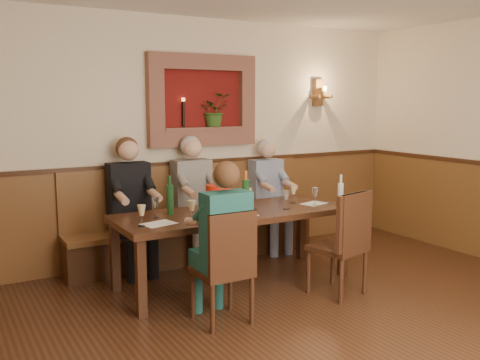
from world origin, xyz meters
The scene contains 31 objects.
ground_plane centered at (0.00, 0.00, 0.00)m, with size 6.00×6.00×0.00m, color black.
room_shell centered at (0.00, 0.00, 1.89)m, with size 6.04×6.04×2.82m.
wainscoting centered at (0.00, 0.00, 0.59)m, with size 6.02×6.02×1.15m.
wall_niche centered at (0.24, 2.94, 1.81)m, with size 1.36×0.30×1.06m.
wall_sconce centered at (1.90, 2.93, 1.94)m, with size 0.25×0.20×0.35m.
dining_table centered at (0.00, 1.85, 0.68)m, with size 2.40×0.90×0.75m.
bench centered at (0.00, 2.79, 0.33)m, with size 3.00×0.45×1.11m.
chair_near_left centered at (-0.56, 1.04, 0.28)m, with size 0.43×0.43×0.97m.
chair_near_right centered at (0.71, 1.07, 0.29)m, with size 0.54×0.54×1.01m.
person_bench_left centered at (-0.78, 2.69, 0.61)m, with size 0.44×0.54×1.47m.
person_bench_mid centered at (-0.04, 2.69, 0.60)m, with size 0.43×0.53×1.45m.
person_bench_right centered at (0.98, 2.69, 0.57)m, with size 0.40×0.49×1.38m.
person_chair_front centered at (-0.56, 1.07, 0.56)m, with size 0.40×0.49×1.37m.
spittoon_bucket centered at (-0.17, 1.86, 0.89)m, with size 0.24×0.24×0.28m, color red.
wine_bottle_green_a centered at (0.12, 1.81, 0.92)m, with size 0.08×0.08×0.40m.
wine_bottle_green_b centered at (-0.62, 2.01, 0.90)m, with size 0.08×0.08×0.38m.
water_bottle centered at (1.07, 1.48, 0.88)m, with size 0.07×0.07×0.34m.
tasting_sheet_a centered at (-0.87, 1.69, 0.75)m, with size 0.29×0.21×0.00m, color white.
tasting_sheet_b centered at (-0.02, 1.63, 0.75)m, with size 0.25×0.18×0.00m, color white.
tasting_sheet_c centered at (0.94, 1.75, 0.75)m, with size 0.27×0.19×0.00m, color white.
tasting_sheet_d centered at (-0.35, 1.59, 0.75)m, with size 0.31×0.22×0.00m, color white.
wine_glass_0 centered at (-0.20, 1.52, 0.85)m, with size 0.08×0.08×0.19m, color #E3CA87, non-canonical shape.
wine_glass_1 centered at (-0.30, 1.92, 0.85)m, with size 0.08×0.08×0.19m, color white, non-canonical shape.
wine_glass_2 centered at (0.88, 1.67, 0.85)m, with size 0.08×0.08×0.19m, color white, non-canonical shape.
wine_glass_3 centered at (0.25, 1.99, 0.85)m, with size 0.08×0.08×0.19m, color #E3CA87, non-canonical shape.
wine_glass_4 centered at (-0.07, 1.66, 0.85)m, with size 0.08×0.08×0.19m, color #E3CA87, non-canonical shape.
wine_glass_5 centered at (-0.79, 1.95, 0.85)m, with size 0.08×0.08×0.19m, color white, non-canonical shape.
wine_glass_6 centered at (-1.03, 1.67, 0.85)m, with size 0.08×0.08×0.19m, color #E3CA87, non-canonical shape.
wine_glass_7 centered at (0.51, 1.66, 0.85)m, with size 0.08×0.08×0.19m, color white, non-canonical shape.
wine_glass_8 centered at (-0.56, 1.65, 0.85)m, with size 0.08×0.08×0.19m, color #E3CA87, non-canonical shape.
wine_glass_9 centered at (0.77, 1.90, 0.85)m, with size 0.08×0.08×0.19m, color #E3CA87, non-canonical shape.
Camera 1 is at (-2.58, -2.74, 1.84)m, focal length 40.00 mm.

